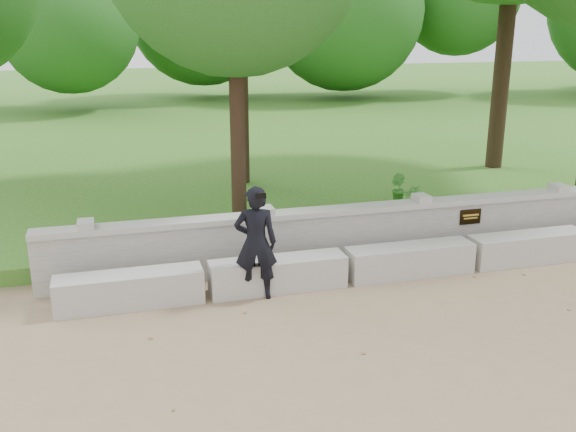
# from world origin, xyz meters

# --- Properties ---
(ground) EXTENTS (80.00, 80.00, 0.00)m
(ground) POSITION_xyz_m (0.00, 0.00, 0.00)
(ground) COLOR #92765A
(ground) RESTS_ON ground
(lawn) EXTENTS (40.00, 22.00, 0.25)m
(lawn) POSITION_xyz_m (0.00, 14.00, 0.12)
(lawn) COLOR #2B631E
(lawn) RESTS_ON ground
(concrete_bench) EXTENTS (11.90, 0.45, 0.45)m
(concrete_bench) POSITION_xyz_m (0.00, 1.90, 0.22)
(concrete_bench) COLOR beige
(concrete_bench) RESTS_ON ground
(parapet_wall) EXTENTS (12.50, 0.35, 0.90)m
(parapet_wall) POSITION_xyz_m (0.00, 2.60, 0.46)
(parapet_wall) COLOR beige
(parapet_wall) RESTS_ON ground
(man_main) EXTENTS (0.63, 0.57, 1.55)m
(man_main) POSITION_xyz_m (-3.35, 1.71, 0.77)
(man_main) COLOR black
(man_main) RESTS_ON ground
(shrub_a) EXTENTS (0.35, 0.37, 0.59)m
(shrub_a) POSITION_xyz_m (-2.74, 4.07, 0.54)
(shrub_a) COLOR #357527
(shrub_a) RESTS_ON lawn
(shrub_b) EXTENTS (0.28, 0.33, 0.56)m
(shrub_b) POSITION_xyz_m (0.14, 4.79, 0.53)
(shrub_b) COLOR #357527
(shrub_b) RESTS_ON lawn
(shrub_d) EXTENTS (0.35, 0.38, 0.59)m
(shrub_d) POSITION_xyz_m (-0.09, 3.73, 0.54)
(shrub_d) COLOR #357527
(shrub_d) RESTS_ON lawn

